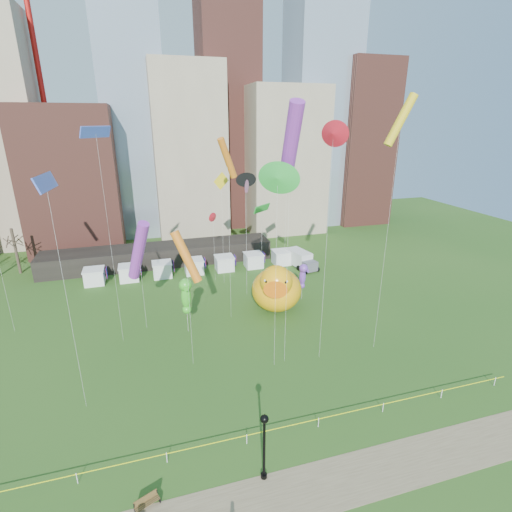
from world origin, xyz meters
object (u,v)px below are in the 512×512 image
object	(u,v)px
big_duck	(277,288)
seahorse_green	(186,293)
seahorse_purple	(303,274)
lamppost	(264,440)
park_bench	(147,502)
small_duck	(275,290)
box_truck	(301,259)

from	to	relation	value
big_duck	seahorse_green	world-z (taller)	big_duck
big_duck	seahorse_purple	xyz separation A→B (m)	(4.47, 1.96, 0.57)
seahorse_green	lamppost	size ratio (longest dim) A/B	1.22
seahorse_purple	big_duck	bearing A→B (deg)	-172.99
big_duck	park_bench	distance (m)	29.00
park_bench	lamppost	bearing A→B (deg)	-22.97
big_duck	seahorse_purple	distance (m)	4.91
small_duck	lamppost	bearing A→B (deg)	-124.02
seahorse_purple	lamppost	size ratio (longest dim) A/B	0.94
seahorse_purple	seahorse_green	bearing A→B (deg)	177.97
seahorse_green	box_truck	world-z (taller)	seahorse_green
park_bench	box_truck	world-z (taller)	box_truck
seahorse_purple	lamppost	xyz separation A→B (m)	(-13.60, -25.38, -0.35)
park_bench	box_truck	xyz separation A→B (m)	(26.05, 36.82, 0.94)
big_duck	small_duck	xyz separation A→B (m)	(0.79, 2.68, -1.63)
seahorse_purple	park_bench	bearing A→B (deg)	-147.00
big_duck	park_bench	world-z (taller)	big_duck
big_duck	box_truck	size ratio (longest dim) A/B	1.46
park_bench	big_duck	bearing A→B (deg)	31.52
big_duck	lamppost	distance (m)	25.14
seahorse_purple	lamppost	distance (m)	28.80
park_bench	lamppost	size ratio (longest dim) A/B	0.30
lamppost	box_truck	world-z (taller)	lamppost
seahorse_green	small_duck	bearing A→B (deg)	23.38
small_duck	park_bench	bearing A→B (deg)	-137.53
seahorse_green	box_truck	distance (m)	26.31
big_duck	lamppost	world-z (taller)	big_duck
box_truck	lamppost	bearing A→B (deg)	-128.63
seahorse_green	park_bench	distance (m)	22.18
seahorse_purple	box_truck	xyz separation A→B (m)	(4.60, 11.51, -2.32)
big_duck	small_duck	distance (m)	3.24
seahorse_green	lamppost	distance (m)	21.36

